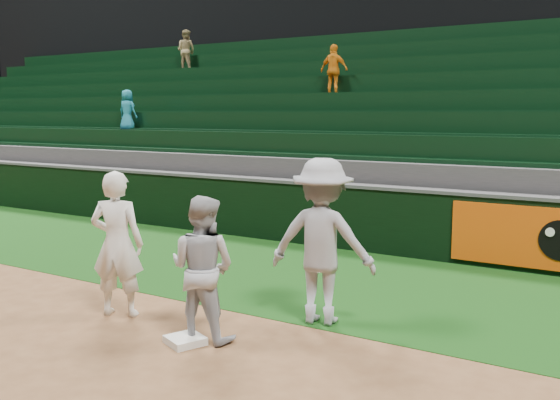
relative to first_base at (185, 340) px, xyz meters
The scene contains 9 objects.
ground 0.41m from the first_base, 131.37° to the left, with size 70.00×70.00×0.00m, color brown.
foul_grass 3.32m from the first_base, 94.69° to the left, with size 36.00×4.20×0.01m, color black.
upper_deck 18.73m from the first_base, 90.88° to the left, with size 40.00×12.00×12.00m, color black.
first_base is the anchor object (origin of this frame).
first_baseman 1.68m from the first_base, 166.20° to the left, with size 0.68×0.45×1.86m, color white.
baserunner 0.83m from the first_base, 74.27° to the left, with size 0.81×0.63×1.66m, color #A8AAB3.
base_coach 2.00m from the first_base, 56.78° to the left, with size 1.31×0.75×2.03m, color #9598A2.
field_wall 5.54m from the first_base, 92.55° to the left, with size 36.00×0.45×1.25m.
stadium_seating 9.43m from the first_base, 91.70° to the left, with size 36.00×5.95×5.18m.
Camera 1 is at (4.72, -5.45, 2.57)m, focal length 40.00 mm.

